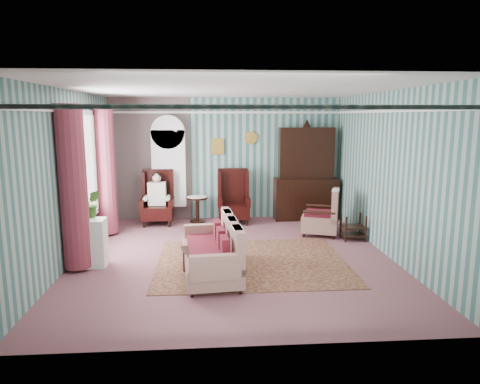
{
  "coord_description": "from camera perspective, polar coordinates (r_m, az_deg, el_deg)",
  "views": [
    {
      "loc": [
        -0.4,
        -7.25,
        2.46
      ],
      "look_at": [
        0.16,
        0.6,
        1.06
      ],
      "focal_mm": 32.0,
      "sensor_mm": 36.0,
      "label": 1
    }
  ],
  "objects": [
    {
      "name": "floor",
      "position": [
        7.67,
        -0.91,
        -8.64
      ],
      "size": [
        6.0,
        6.0,
        0.0
      ],
      "primitive_type": "plane",
      "color": "#834C54",
      "rests_on": "ground"
    },
    {
      "name": "room_shell",
      "position": [
        7.44,
        -5.81,
        6.53
      ],
      "size": [
        5.53,
        6.02,
        2.91
      ],
      "color": "#396964",
      "rests_on": "ground"
    },
    {
      "name": "bookcase",
      "position": [
        10.22,
        -9.42,
        2.4
      ],
      "size": [
        0.8,
        0.28,
        2.24
      ],
      "primitive_type": "cube",
      "color": "silver",
      "rests_on": "floor"
    },
    {
      "name": "dresser_hutch",
      "position": [
        10.31,
        8.81,
        2.82
      ],
      "size": [
        1.5,
        0.56,
        2.36
      ],
      "primitive_type": "cube",
      "color": "black",
      "rests_on": "floor"
    },
    {
      "name": "wingback_left",
      "position": [
        9.95,
        -10.97,
        -0.75
      ],
      "size": [
        0.76,
        0.8,
        1.25
      ],
      "primitive_type": "cube",
      "color": "black",
      "rests_on": "floor"
    },
    {
      "name": "wingback_right",
      "position": [
        9.89,
        -0.86,
        -0.62
      ],
      "size": [
        0.76,
        0.8,
        1.25
      ],
      "primitive_type": "cube",
      "color": "black",
      "rests_on": "floor"
    },
    {
      "name": "seated_woman",
      "position": [
        9.95,
        -10.97,
        -0.95
      ],
      "size": [
        0.44,
        0.4,
        1.18
      ],
      "primitive_type": null,
      "color": "white",
      "rests_on": "floor"
    },
    {
      "name": "round_side_table",
      "position": [
        10.09,
        -5.73,
        -2.34
      ],
      "size": [
        0.5,
        0.5,
        0.6
      ],
      "primitive_type": "cylinder",
      "color": "black",
      "rests_on": "floor"
    },
    {
      "name": "nest_table",
      "position": [
        8.92,
        14.85,
        -4.49
      ],
      "size": [
        0.45,
        0.38,
        0.54
      ],
      "primitive_type": "cube",
      "color": "black",
      "rests_on": "floor"
    },
    {
      "name": "plant_stand",
      "position": [
        7.52,
        -19.48,
        -6.42
      ],
      "size": [
        0.55,
        0.35,
        0.8
      ],
      "primitive_type": "cube",
      "color": "white",
      "rests_on": "floor"
    },
    {
      "name": "rug",
      "position": [
        7.41,
        1.57,
        -9.28
      ],
      "size": [
        3.2,
        2.6,
        0.01
      ],
      "primitive_type": "cube",
      "color": "#541C25",
      "rests_on": "floor"
    },
    {
      "name": "sofa",
      "position": [
        6.68,
        -3.96,
        -6.43
      ],
      "size": [
        1.07,
        1.89,
        1.13
      ],
      "primitive_type": "cube",
      "rotation": [
        0.0,
        0.0,
        1.66
      ],
      "color": "beige",
      "rests_on": "floor"
    },
    {
      "name": "floral_armchair",
      "position": [
        9.11,
        10.63,
        -2.71
      ],
      "size": [
        1.04,
        1.02,
        0.95
      ],
      "primitive_type": "cube",
      "rotation": [
        0.0,
        0.0,
        1.24
      ],
      "color": "#B9A78F",
      "rests_on": "floor"
    },
    {
      "name": "coffee_table",
      "position": [
        6.86,
        -4.05,
        -9.09
      ],
      "size": [
        0.92,
        0.69,
        0.42
      ],
      "primitive_type": "cube",
      "rotation": [
        0.0,
        0.0,
        0.29
      ],
      "color": "black",
      "rests_on": "floor"
    },
    {
      "name": "potted_plant_a",
      "position": [
        7.33,
        -20.77,
        -2.0
      ],
      "size": [
        0.48,
        0.45,
        0.42
      ],
      "primitive_type": "imported",
      "rotation": [
        0.0,
        0.0,
        -0.41
      ],
      "color": "#214B17",
      "rests_on": "plant_stand"
    },
    {
      "name": "potted_plant_b",
      "position": [
        7.5,
        -19.09,
        -1.5
      ],
      "size": [
        0.3,
        0.27,
        0.46
      ],
      "primitive_type": "imported",
      "rotation": [
        0.0,
        0.0,
        0.3
      ],
      "color": "#28571B",
      "rests_on": "plant_stand"
    },
    {
      "name": "potted_plant_c",
      "position": [
        7.46,
        -20.47,
        -1.95
      ],
      "size": [
        0.25,
        0.25,
        0.38
      ],
      "primitive_type": "imported",
      "rotation": [
        0.0,
        0.0,
        0.21
      ],
      "color": "#1F4B17",
      "rests_on": "plant_stand"
    }
  ]
}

